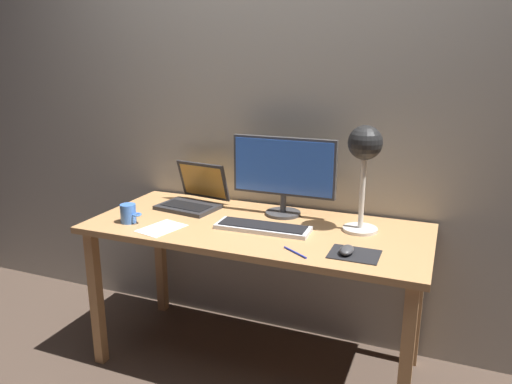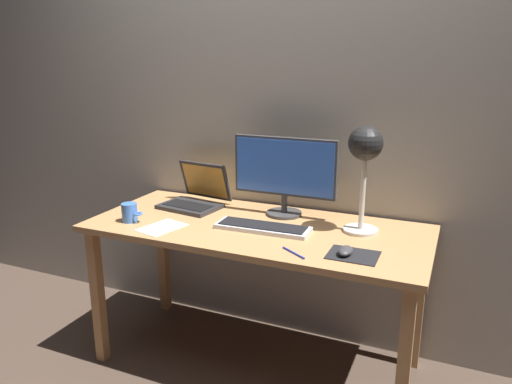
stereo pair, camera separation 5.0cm
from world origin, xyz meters
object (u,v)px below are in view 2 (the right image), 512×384
object	(u,v)px
keyboard_main	(263,227)
pen	(294,253)
laptop	(197,194)
desk_lamp	(365,154)
coffee_mug	(130,213)
mouse	(345,251)
monitor	(285,171)

from	to	relation	value
keyboard_main	pen	distance (m)	0.31
laptop	desk_lamp	world-z (taller)	desk_lamp
keyboard_main	desk_lamp	size ratio (longest dim) A/B	0.92
laptop	pen	bearing A→B (deg)	-31.85
laptop	coffee_mug	bearing A→B (deg)	-113.98
keyboard_main	desk_lamp	distance (m)	0.57
laptop	desk_lamp	size ratio (longest dim) A/B	0.70
keyboard_main	coffee_mug	size ratio (longest dim) A/B	4.05
mouse	coffee_mug	bearing A→B (deg)	179.89
laptop	desk_lamp	bearing A→B (deg)	-4.13
laptop	monitor	bearing A→B (deg)	3.19
monitor	keyboard_main	distance (m)	0.33
monitor	desk_lamp	world-z (taller)	desk_lamp
keyboard_main	mouse	distance (m)	0.45
coffee_mug	pen	bearing A→B (deg)	-4.47
monitor	desk_lamp	distance (m)	0.44
desk_lamp	mouse	size ratio (longest dim) A/B	5.06
keyboard_main	desk_lamp	xyz separation A→B (m)	(0.42, 0.16, 0.35)
laptop	mouse	bearing A→B (deg)	-22.36
mouse	desk_lamp	bearing A→B (deg)	90.36
monitor	coffee_mug	size ratio (longest dim) A/B	4.81
keyboard_main	mouse	bearing A→B (deg)	-19.28
coffee_mug	pen	distance (m)	0.86
coffee_mug	pen	xyz separation A→B (m)	(0.86, -0.07, -0.04)
monitor	pen	xyz separation A→B (m)	(0.21, -0.46, -0.22)
keyboard_main	desk_lamp	world-z (taller)	desk_lamp
desk_lamp	mouse	bearing A→B (deg)	-89.64
pen	keyboard_main	bearing A→B (deg)	136.50
desk_lamp	pen	bearing A→B (deg)	-117.89
coffee_mug	pen	size ratio (longest dim) A/B	0.78
keyboard_main	monitor	bearing A→B (deg)	86.85
desk_lamp	monitor	bearing A→B (deg)	167.28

